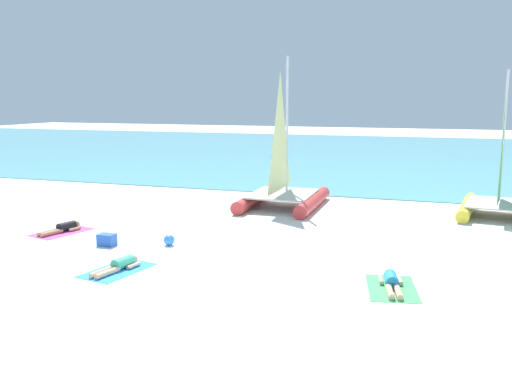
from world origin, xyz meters
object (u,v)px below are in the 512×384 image
at_px(towel_left, 62,232).
at_px(sailboat_red, 283,185).
at_px(sailboat_yellow, 499,195).
at_px(towel_right, 392,288).
at_px(sunbather_middle, 119,265).
at_px(cooler_box, 107,240).
at_px(sunbather_left, 63,228).
at_px(beach_ball, 169,240).
at_px(sunbather_right, 392,282).
at_px(towel_middle, 118,270).

bearing_deg(towel_left, sailboat_red, 48.38).
distance_m(sailboat_yellow, towel_right, 9.86).
bearing_deg(sunbather_middle, cooler_box, 141.15).
height_order(sailboat_red, towel_right, sailboat_red).
bearing_deg(towel_left, cooler_box, -22.17).
xyz_separation_m(sailboat_red, sunbather_left, (-5.69, -6.36, -0.76)).
bearing_deg(towel_left, sunbather_middle, -35.87).
bearing_deg(sailboat_yellow, towel_right, -101.39).
bearing_deg(beach_ball, towel_right, -14.72).
height_order(sunbather_right, cooler_box, cooler_box).
bearing_deg(sailboat_red, towel_left, -132.67).
bearing_deg(sunbather_left, sunbather_right, 3.76).
relative_size(sunbather_right, beach_ball, 4.68).
distance_m(sailboat_red, towel_left, 8.64).
height_order(towel_middle, beach_ball, beach_ball).
bearing_deg(sunbather_middle, beach_ball, 98.61).
relative_size(sailboat_yellow, sunbather_middle, 3.45).
bearing_deg(beach_ball, sunbather_right, -14.21).
relative_size(towel_right, beach_ball, 5.69).
relative_size(towel_left, sunbather_left, 1.22).
height_order(sailboat_yellow, towel_right, sailboat_yellow).
relative_size(sailboat_yellow, sunbather_left, 3.47).
xyz_separation_m(sailboat_yellow, beach_ball, (-9.66, -7.61, -0.64)).
bearing_deg(towel_middle, sunbather_left, 142.72).
height_order(towel_left, cooler_box, cooler_box).
bearing_deg(sunbather_right, towel_right, -90.00).
height_order(towel_left, towel_middle, same).
distance_m(sunbather_left, cooler_box, 2.57).
xyz_separation_m(sailboat_red, sunbather_middle, (-1.69, -9.33, -0.76)).
height_order(towel_left, beach_ball, beach_ball).
height_order(towel_left, sunbather_middle, sunbather_middle).
xyz_separation_m(towel_middle, sunbather_right, (6.76, 0.94, 0.13)).
bearing_deg(towel_middle, towel_left, 143.43).
relative_size(sailboat_red, cooler_box, 11.99).
height_order(sailboat_red, towel_middle, sailboat_red).
bearing_deg(sunbather_left, sailboat_red, 62.97).
relative_size(towel_left, beach_ball, 5.69).
bearing_deg(towel_left, sunbather_left, 75.20).
height_order(sunbather_left, sunbather_right, same).
height_order(sailboat_yellow, cooler_box, sailboat_yellow).
distance_m(sailboat_yellow, sunbather_middle, 14.11).
bearing_deg(sailboat_red, towel_middle, -101.30).
height_order(sunbather_right, beach_ball, beach_ball).
height_order(sailboat_yellow, beach_ball, sailboat_yellow).
height_order(towel_middle, sunbather_right, sunbather_right).
height_order(towel_middle, cooler_box, cooler_box).
height_order(towel_right, beach_ball, beach_ball).
xyz_separation_m(towel_right, cooler_box, (-8.42, 1.13, 0.17)).
relative_size(sunbather_middle, sunbather_right, 1.00).
xyz_separation_m(sunbather_right, beach_ball, (-6.65, 1.69, 0.04)).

